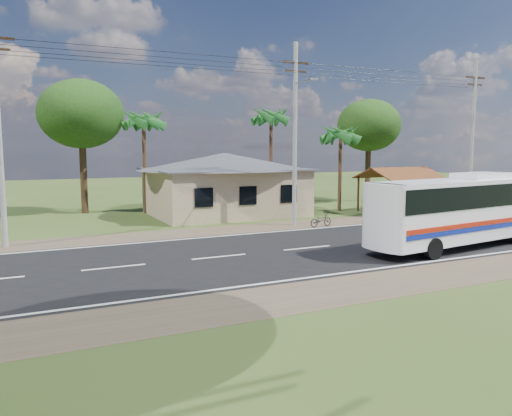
{
  "coord_description": "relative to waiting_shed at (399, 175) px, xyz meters",
  "views": [
    {
      "loc": [
        -12.25,
        -20.03,
        4.8
      ],
      "look_at": [
        -2.23,
        1.0,
        1.95
      ],
      "focal_mm": 35.0,
      "sensor_mm": 36.0,
      "label": 1
    }
  ],
  "objects": [
    {
      "name": "ground",
      "position": [
        -13.0,
        -8.5,
        -2.73
      ],
      "size": [
        120.0,
        120.0,
        0.0
      ],
      "primitive_type": "plane",
      "color": "#304518",
      "rests_on": "ground"
    },
    {
      "name": "utility_poles",
      "position": [
        -10.33,
        -2.01,
        3.04
      ],
      "size": [
        32.8,
        2.22,
        11.0
      ],
      "color": "#9E9E99",
      "rests_on": "ground"
    },
    {
      "name": "waiting_shed",
      "position": [
        0.0,
        0.0,
        0.0
      ],
      "size": [
        5.2,
        4.48,
        3.35
      ],
      "color": "#351E13",
      "rests_on": "ground"
    },
    {
      "name": "tree_behind_shed",
      "position": [
        3.0,
        7.5,
        3.95
      ],
      "size": [
        5.6,
        5.6,
        9.02
      ],
      "color": "#47301E",
      "rests_on": "ground"
    },
    {
      "name": "palm_far",
      "position": [
        -17.0,
        7.5,
        3.95
      ],
      "size": [
        2.8,
        2.8,
        7.7
      ],
      "color": "#47301E",
      "rests_on": "ground"
    },
    {
      "name": "concrete_barrier",
      "position": [
        -1.0,
        -2.9,
        -2.28
      ],
      "size": [
        7.0,
        0.3,
        0.9
      ],
      "primitive_type": "cube",
      "color": "#9E9E99",
      "rests_on": "ground"
    },
    {
      "name": "motorcycle",
      "position": [
        -8.86,
        -3.26,
        -2.31
      ],
      "size": [
        1.67,
        0.79,
        0.84
      ],
      "primitive_type": "imported",
      "rotation": [
        0.0,
        0.0,
        1.72
      ],
      "color": "black",
      "rests_on": "ground"
    },
    {
      "name": "person",
      "position": [
        5.92,
        -2.19,
        -2.0
      ],
      "size": [
        0.61,
        0.48,
        1.46
      ],
      "primitive_type": "imported",
      "rotation": [
        0.0,
        0.0,
        2.87
      ],
      "color": "#1C349A",
      "rests_on": "ground"
    },
    {
      "name": "palm_near",
      "position": [
        -3.5,
        2.5,
        2.98
      ],
      "size": [
        2.8,
        2.8,
        6.7
      ],
      "color": "#47301E",
      "rests_on": "ground"
    },
    {
      "name": "tree_behind_house",
      "position": [
        -21.0,
        9.5,
        4.39
      ],
      "size": [
        6.0,
        6.0,
        9.61
      ],
      "color": "#47301E",
      "rests_on": "ground"
    },
    {
      "name": "house",
      "position": [
        -12.0,
        4.5,
        -0.09
      ],
      "size": [
        12.4,
        10.0,
        5.0
      ],
      "color": "tan",
      "rests_on": "ground"
    },
    {
      "name": "coach_bus",
      "position": [
        -5.74,
        -11.34,
        -0.7
      ],
      "size": [
        11.63,
        3.72,
        3.55
      ],
      "rotation": [
        0.0,
        0.0,
        0.12
      ],
      "color": "white",
      "rests_on": "ground"
    },
    {
      "name": "palm_mid",
      "position": [
        -7.0,
        7.0,
        4.43
      ],
      "size": [
        2.8,
        2.8,
        8.2
      ],
      "color": "#47301E",
      "rests_on": "ground"
    },
    {
      "name": "road",
      "position": [
        -13.0,
        -8.5,
        -2.72
      ],
      "size": [
        120.0,
        16.0,
        0.03
      ],
      "color": "black",
      "rests_on": "ground"
    }
  ]
}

